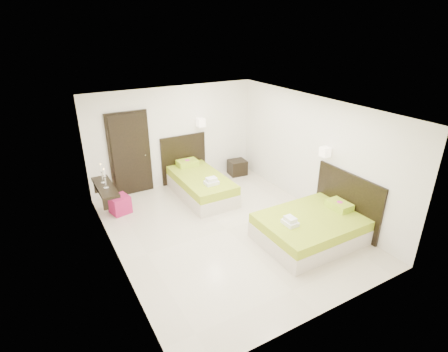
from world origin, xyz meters
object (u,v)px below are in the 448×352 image
bed_double (313,226)px  ottoman (120,204)px  nightstand (237,167)px  bed_single (200,183)px

bed_double → ottoman: 4.32m
nightstand → ottoman: nightstand is taller
ottoman → bed_single: bearing=-2.0°
bed_single → nightstand: size_ratio=4.43×
ottoman → nightstand: bearing=9.1°
ottoman → bed_double: bearing=-44.1°
bed_single → bed_double: bed_single is taller
bed_double → nightstand: (0.42, 3.56, -0.08)m
bed_single → nightstand: 1.64m
bed_single → nightstand: bearing=22.7°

